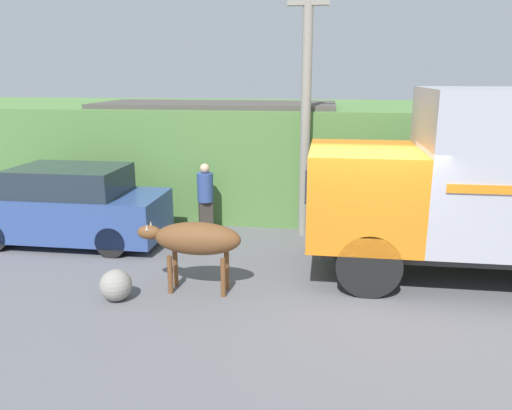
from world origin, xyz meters
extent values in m
plane|color=slate|center=(0.00, 0.00, 0.00)|extent=(60.00, 60.00, 0.00)
cube|color=#568442|center=(0.00, 6.41, 1.43)|extent=(32.00, 6.11, 2.86)
cube|color=#B2BCAD|center=(-3.66, 4.93, 1.41)|extent=(6.05, 2.40, 2.82)
cube|color=#4C4742|center=(-3.66, 4.93, 2.90)|extent=(6.35, 2.70, 0.16)
cube|color=#2D2D2D|center=(2.31, 0.77, 0.65)|extent=(6.04, 1.96, 0.18)
cube|color=orange|center=(0.01, 0.77, 1.58)|extent=(1.97, 2.44, 1.68)
cube|color=#232D38|center=(-0.99, 0.77, 1.88)|extent=(0.04, 2.08, 0.59)
cylinder|color=black|center=(0.11, -0.18, 0.56)|extent=(1.12, 0.54, 1.12)
ellipsoid|color=brown|center=(-2.83, -0.53, 0.98)|extent=(1.52, 0.57, 0.57)
ellipsoid|color=brown|center=(-3.69, -0.53, 1.05)|extent=(0.43, 0.25, 0.25)
cone|color=#B7AD93|center=(-3.69, -0.63, 1.17)|extent=(0.06, 0.06, 0.11)
cone|color=#B7AD93|center=(-3.69, -0.44, 1.17)|extent=(0.06, 0.06, 0.11)
cylinder|color=brown|center=(-3.30, -0.69, 0.35)|extent=(0.09, 0.09, 0.69)
cylinder|color=brown|center=(-3.30, -0.38, 0.35)|extent=(0.09, 0.09, 0.69)
cylinder|color=brown|center=(-2.35, -0.69, 0.35)|extent=(0.09, 0.09, 0.69)
cylinder|color=brown|center=(-2.35, -0.38, 0.35)|extent=(0.09, 0.09, 0.69)
cube|color=#334C8C|center=(-6.40, 1.66, 0.66)|extent=(4.32, 1.79, 0.96)
cube|color=#232D38|center=(-6.29, 1.66, 1.44)|extent=(2.38, 1.64, 0.60)
cylinder|color=black|center=(-5.06, 0.91, 0.33)|extent=(0.66, 0.29, 0.66)
cube|color=#38332D|center=(-3.49, 2.75, 0.39)|extent=(0.38, 0.31, 0.79)
cylinder|color=#334C8C|center=(-3.49, 2.75, 1.13)|extent=(0.49, 0.49, 0.68)
sphere|color=#DBB28E|center=(-3.49, 2.75, 1.58)|extent=(0.23, 0.23, 0.23)
cylinder|color=gray|center=(-1.17, 2.97, 2.95)|extent=(0.23, 0.23, 5.90)
cube|color=gray|center=(-1.17, 2.97, 5.19)|extent=(0.90, 0.18, 0.10)
sphere|color=gray|center=(-4.12, -1.09, 0.27)|extent=(0.54, 0.54, 0.54)
camera|label=1|loc=(-0.68, -8.48, 3.73)|focal=35.00mm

